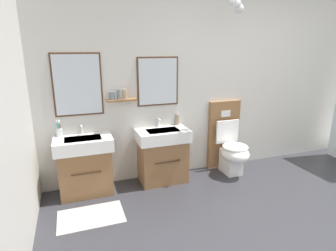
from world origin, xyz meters
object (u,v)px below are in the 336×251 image
Objects in this scene: vanity_sink_left at (85,164)px; toilet at (229,146)px; vanity_sink_right at (162,154)px; toothbrush_cup at (59,132)px; soap_dispenser at (177,120)px.

toilet is at bearing -0.71° from vanity_sink_left.
vanity_sink_right is 0.71× the size of toilet.
soap_dispenser is at bearing 0.40° from toothbrush_cup.
vanity_sink_left is 3.98× the size of soap_dispenser.
vanity_sink_left is 3.47× the size of toothbrush_cup.
vanity_sink_right is 0.51m from soap_dispenser.
soap_dispenser is at bearing 6.68° from vanity_sink_left.
toothbrush_cup is (-0.25, 0.14, 0.40)m from vanity_sink_left.
toilet is 0.86m from soap_dispenser.
vanity_sink_left is at bearing -173.32° from soap_dispenser.
vanity_sink_left is 1.33m from soap_dispenser.
vanity_sink_right is at bearing 178.59° from toilet.
toothbrush_cup reaches higher than soap_dispenser.
toothbrush_cup reaches higher than vanity_sink_right.
toothbrush_cup is (-2.23, 0.16, 0.40)m from toilet.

